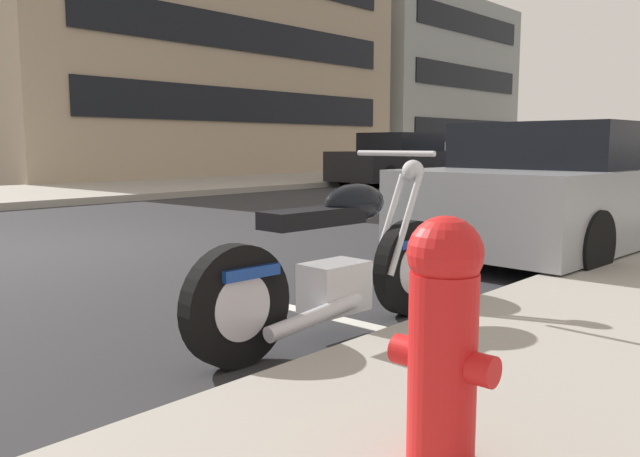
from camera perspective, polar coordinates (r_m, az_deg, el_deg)
The scene contains 9 objects.
ground_plane at distance 7.78m, azimuth -22.89°, elevation -1.78°, with size 260.00×260.00×0.00m, color #28282B.
sidewalk_far_curb at distance 20.89m, azimuth -1.02°, elevation 4.41°, with size 120.00×5.00×0.14m, color gray.
parking_stall_stripe at distance 4.42m, azimuth 1.07°, elevation -7.81°, with size 0.12×2.20×0.01m, color silver.
parked_motorcycle at distance 3.91m, azimuth 1.55°, elevation -3.34°, with size 2.15×0.62×1.12m.
parked_car_at_intersection at distance 7.47m, azimuth 20.78°, elevation 3.07°, with size 4.12×2.05×1.38m.
car_opposite_curb at distance 18.97m, azimuth 6.88°, elevation 5.95°, with size 4.46×1.89×1.50m.
fire_hydrant at distance 2.11m, azimuth 10.79°, elevation -9.16°, with size 0.24×0.36×0.81m.
townhouse_mid_block at distance 25.99m, azimuth -12.43°, elevation 17.03°, with size 15.54×8.47×11.16m.
townhouse_near_left at distance 36.47m, azimuth 6.09°, elevation 12.17°, with size 11.18×9.85×8.42m.
Camera 1 is at (-3.21, -6.99, 1.16)m, focal length 36.34 mm.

